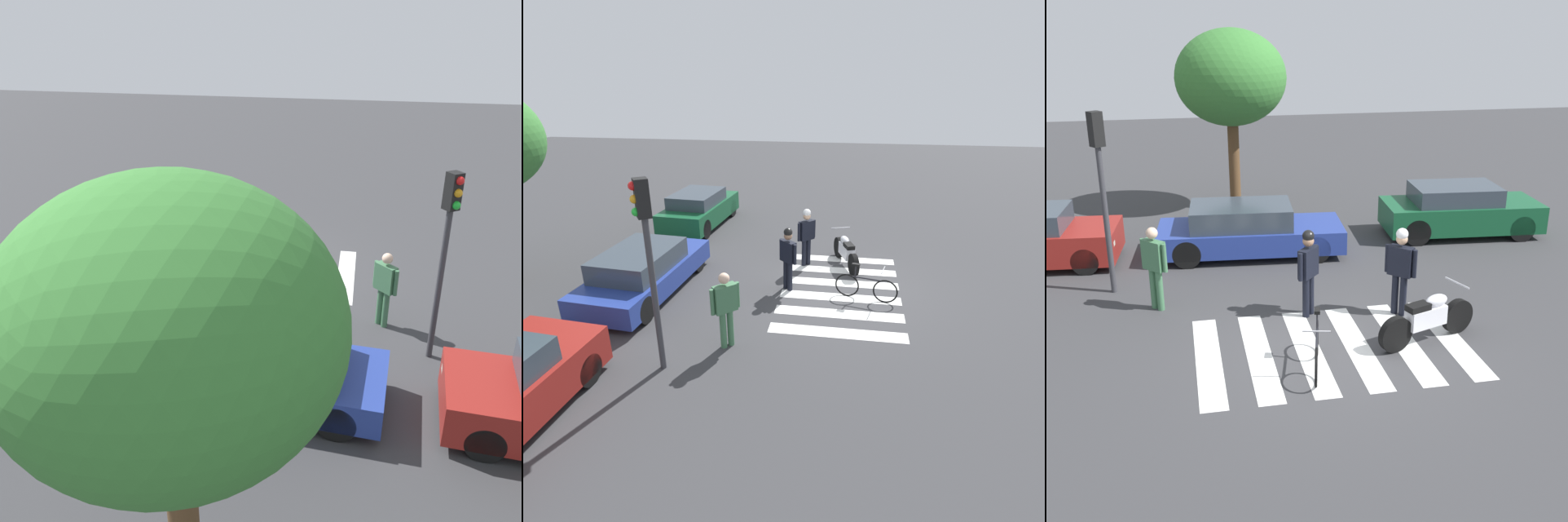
# 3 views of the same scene
# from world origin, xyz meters

# --- Properties ---
(ground_plane) EXTENTS (60.00, 60.00, 0.00)m
(ground_plane) POSITION_xyz_m (0.00, 0.00, 0.00)
(ground_plane) COLOR #38383A
(police_motorcycle) EXTENTS (2.08, 0.94, 1.05)m
(police_motorcycle) POSITION_xyz_m (1.77, -0.08, 0.47)
(police_motorcycle) COLOR black
(police_motorcycle) RESTS_ON ground_plane
(leaning_bicycle) EXTENTS (0.53, 1.64, 0.99)m
(leaning_bicycle) POSITION_xyz_m (-0.44, -0.66, 0.37)
(leaning_bicycle) COLOR black
(leaning_bicycle) RESTS_ON ground_plane
(officer_on_foot) EXTENTS (0.51, 0.51, 1.83)m
(officer_on_foot) POSITION_xyz_m (1.65, 1.16, 1.06)
(officer_on_foot) COLOR black
(officer_on_foot) RESTS_ON ground_plane
(officer_by_motorcycle) EXTENTS (0.49, 0.52, 1.81)m
(officer_by_motorcycle) POSITION_xyz_m (-0.16, 1.47, 1.05)
(officer_by_motorcycle) COLOR black
(officer_by_motorcycle) RESTS_ON ground_plane
(pedestrian_bystander) EXTENTS (0.52, 0.52, 1.76)m
(pedestrian_bystander) POSITION_xyz_m (-3.14, 2.38, 1.02)
(pedestrian_bystander) COLOR #3F724C
(pedestrian_bystander) RESTS_ON ground_plane
(crosswalk_stripes) EXTENTS (4.95, 3.24, 0.01)m
(crosswalk_stripes) POSITION_xyz_m (0.00, 0.00, 0.00)
(crosswalk_stripes) COLOR silver
(crosswalk_stripes) RESTS_ON ground_plane
(car_blue_hatchback) EXTENTS (4.75, 2.19, 1.30)m
(car_blue_hatchback) POSITION_xyz_m (-0.92, 5.32, 0.63)
(car_blue_hatchback) COLOR black
(car_blue_hatchback) RESTS_ON ground_plane
(car_green_compact) EXTENTS (4.37, 2.10, 1.40)m
(car_green_compact) POSITION_xyz_m (4.97, 5.76, 0.68)
(car_green_compact) COLOR black
(car_green_compact) RESTS_ON ground_plane
(traffic_light_pole) EXTENTS (0.33, 0.35, 3.90)m
(traffic_light_pole) POSITION_xyz_m (-4.11, 3.49, 2.64)
(traffic_light_pole) COLOR #38383D
(traffic_light_pole) RESTS_ON ground_plane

